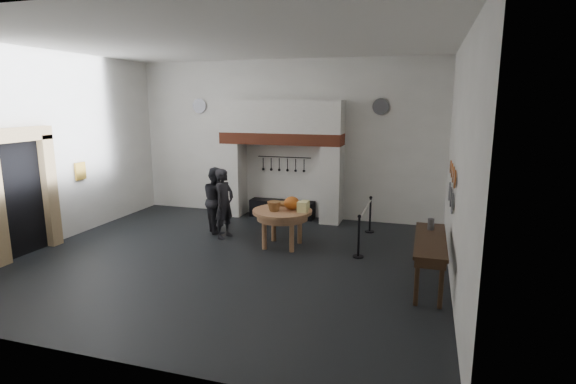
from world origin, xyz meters
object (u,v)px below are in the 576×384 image
(work_table, at_px, (282,211))
(side_table, at_px, (430,240))
(barrier_post_near, at_px, (359,237))
(barrier_post_far, at_px, (370,215))
(visitor_far, at_px, (217,200))
(visitor_near, at_px, (224,204))
(iron_range, at_px, (282,209))

(work_table, bearing_deg, side_table, -22.74)
(barrier_post_near, xyz_separation_m, barrier_post_far, (0.00, 2.00, 0.00))
(work_table, distance_m, visitor_far, 2.09)
(visitor_far, height_order, side_table, visitor_far)
(side_table, relative_size, barrier_post_near, 2.44)
(work_table, xyz_separation_m, visitor_near, (-1.59, 0.24, 0.03))
(barrier_post_far, bearing_deg, iron_range, 163.65)
(visitor_far, xyz_separation_m, barrier_post_far, (3.81, 1.11, -0.40))
(work_table, relative_size, barrier_post_near, 1.54)
(side_table, bearing_deg, visitor_near, 161.61)
(side_table, bearing_deg, work_table, 157.26)
(visitor_near, bearing_deg, barrier_post_far, -55.22)
(iron_range, bearing_deg, barrier_post_near, -46.40)
(iron_range, distance_m, work_table, 2.73)
(work_table, relative_size, side_table, 0.63)
(work_table, xyz_separation_m, visitor_far, (-1.99, 0.64, 0.01))
(work_table, xyz_separation_m, barrier_post_near, (1.82, -0.24, -0.39))
(visitor_far, distance_m, side_table, 5.64)
(visitor_far, bearing_deg, side_table, -150.73)
(work_table, relative_size, visitor_near, 0.80)
(barrier_post_near, bearing_deg, work_table, 172.44)
(barrier_post_near, bearing_deg, barrier_post_far, 90.00)
(work_table, height_order, visitor_near, visitor_near)
(iron_range, distance_m, visitor_far, 2.30)
(visitor_near, bearing_deg, side_table, -97.59)
(side_table, height_order, barrier_post_near, same)
(work_table, bearing_deg, barrier_post_near, -7.56)
(visitor_far, relative_size, barrier_post_near, 1.89)
(work_table, height_order, barrier_post_near, barrier_post_near)
(visitor_near, distance_m, side_table, 5.12)
(work_table, relative_size, visitor_far, 0.82)
(visitor_far, height_order, barrier_post_far, visitor_far)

